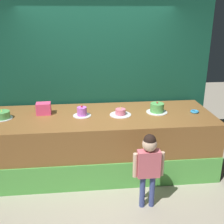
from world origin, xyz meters
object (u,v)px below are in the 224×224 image
object	(u,v)px
pink_box	(44,109)
cake_center_left	(82,112)
donut	(195,112)
child_figure	(149,161)
cake_far_left	(2,115)
cake_far_right	(157,108)
cake_center_right	(120,113)

from	to	relation	value
pink_box	cake_center_left	distance (m)	0.60
pink_box	donut	size ratio (longest dim) A/B	1.68
child_figure	donut	size ratio (longest dim) A/B	7.88
donut	cake_center_left	xyz separation A→B (m)	(-1.76, 0.04, 0.04)
pink_box	child_figure	bearing A→B (deg)	-39.87
pink_box	cake_far_left	world-z (taller)	pink_box
donut	cake_center_left	world-z (taller)	cake_center_left
cake_far_left	child_figure	bearing A→B (deg)	-27.40
donut	cake_center_left	bearing A→B (deg)	178.66
cake_center_left	cake_far_right	xyz separation A→B (m)	(1.17, 0.03, 0.01)
pink_box	cake_center_right	bearing A→B (deg)	-8.30
child_figure	pink_box	bearing A→B (deg)	140.13
cake_far_left	cake_center_right	bearing A→B (deg)	-1.07
cake_center_left	cake_center_right	world-z (taller)	cake_center_left
cake_far_left	donut	bearing A→B (deg)	-0.94
donut	cake_far_left	distance (m)	2.93
child_figure	pink_box	distance (m)	1.85
donut	cake_far_right	world-z (taller)	cake_far_right
pink_box	cake_center_left	xyz separation A→B (m)	(0.59, -0.14, -0.03)
cake_far_left	cake_center_left	size ratio (longest dim) A/B	1.06
cake_center_left	cake_far_right	world-z (taller)	cake_far_right
donut	cake_center_right	world-z (taller)	cake_center_right
pink_box	cake_center_left	bearing A→B (deg)	-13.91
pink_box	cake_far_right	bearing A→B (deg)	-3.62
cake_far_left	cake_center_right	distance (m)	1.76
child_figure	cake_far_right	world-z (taller)	cake_far_right
cake_center_right	pink_box	bearing A→B (deg)	171.70
child_figure	cake_center_left	xyz separation A→B (m)	(-0.81, 1.02, 0.31)
child_figure	cake_far_right	distance (m)	1.16
child_figure	cake_center_left	bearing A→B (deg)	128.40
pink_box	cake_far_right	distance (m)	1.76
cake_far_right	cake_center_left	bearing A→B (deg)	-178.35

